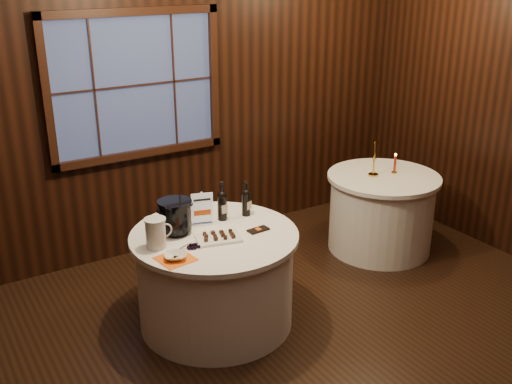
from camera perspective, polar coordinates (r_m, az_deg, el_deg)
back_wall at (r=5.59m, az=-11.43°, el=8.91°), size 6.00×0.10×3.00m
main_table at (r=4.71m, az=-3.89°, el=-8.17°), size 1.28×1.28×0.77m
side_table at (r=6.00m, az=11.83°, el=-1.88°), size 1.08×1.08×0.77m
sign_stand at (r=4.66m, az=-5.12°, el=-2.04°), size 0.16×0.12×0.27m
port_bottle_left at (r=4.72m, az=-3.24°, el=-1.10°), size 0.08×0.08×0.32m
port_bottle_right at (r=4.79m, az=-0.95°, el=-0.83°), size 0.07×0.08×0.29m
ice_bucket at (r=4.52m, az=-7.69°, el=-2.30°), size 0.26×0.26×0.26m
chocolate_plate at (r=4.43m, az=-3.59°, el=-4.30°), size 0.37×0.29×0.05m
chocolate_box at (r=4.57m, az=0.22°, el=-3.63°), size 0.17×0.09×0.01m
grape_bunch at (r=4.33m, az=-6.04°, el=-5.06°), size 0.16×0.10×0.04m
glass_pitcher at (r=4.33m, az=-9.51°, el=-3.86°), size 0.21×0.16×0.22m
orange_napkin at (r=4.19m, az=-7.67°, el=-6.33°), size 0.26×0.26×0.00m
cracker_bowl at (r=4.18m, az=-7.68°, el=-6.07°), size 0.20×0.20×0.04m
brass_candlestick at (r=5.80m, az=11.17°, el=2.71°), size 0.10×0.10×0.35m
red_candle at (r=5.92m, az=13.07°, el=2.48°), size 0.05×0.05×0.20m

